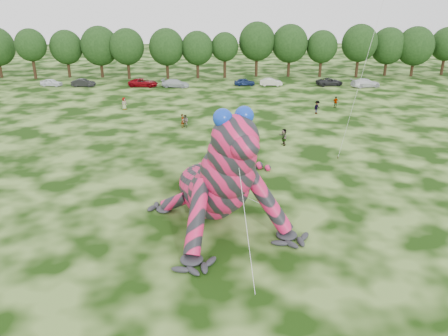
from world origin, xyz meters
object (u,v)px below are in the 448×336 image
car_1 (83,83)px  spectator_5 (284,137)px  tree_7 (167,54)px  spectator_4 (124,103)px  car_7 (366,83)px  tree_3 (32,54)px  tree_8 (197,55)px  tree_13 (359,51)px  spectator_2 (317,107)px  tree_10 (257,49)px  car_5 (271,82)px  tree_6 (127,54)px  car_3 (175,83)px  tree_12 (321,54)px  tree_9 (225,55)px  car_2 (143,83)px  car_0 (51,82)px  spectator_0 (183,121)px  car_4 (245,82)px  tree_5 (100,52)px  tree_11 (290,51)px  tree_16 (445,51)px  spectator_3 (336,102)px  inflatable_gecko (206,156)px  tree_15 (415,52)px  tree_14 (388,52)px  spectator_1 (186,121)px  tree_4 (67,54)px

car_1 → spectator_5: (30.60, -33.19, 0.24)m
tree_7 → car_1: size_ratio=2.31×
spectator_4 → car_7: bearing=-38.4°
tree_3 → tree_8: 31.50m
tree_13 → spectator_2: tree_13 is taller
tree_3 → spectator_2: 56.17m
tree_10 → tree_13: (19.73, -1.45, -0.19)m
car_5 → tree_6: bearing=76.0°
car_3 → tree_12: bearing=-60.4°
tree_6 → tree_12: bearing=1.6°
tree_9 → car_2: tree_9 is taller
car_0 → spectator_0: size_ratio=2.27×
tree_7 → car_4: bearing=-27.2°
tree_5 → car_7: 50.24m
tree_3 → car_7: tree_3 is taller
tree_11 → tree_16: 31.69m
tree_13 → spectator_0: (-32.34, -34.04, -4.22)m
tree_7 → spectator_3: size_ratio=5.84×
spectator_0 → spectator_4: (-8.90, 9.39, 0.01)m
tree_5 → inflatable_gecko: bearing=-70.1°
tree_13 → tree_11: bearing=175.4°
tree_15 → spectator_5: (-32.28, -41.76, -3.90)m
tree_5 → spectator_0: tree_5 is taller
spectator_2 → spectator_3: bearing=-0.3°
tree_11 → tree_14: (19.68, 0.53, -0.33)m
tree_9 → tree_12: 18.95m
tree_9 → car_1: bearing=-162.3°
spectator_3 → tree_15: bearing=-135.7°
tree_5 → spectator_4: (9.01, -25.96, -4.04)m
tree_15 → tree_13: bearing=-176.7°
tree_3 → tree_11: (49.50, 1.13, 0.31)m
tree_15 → car_4: tree_15 is taller
car_0 → inflatable_gecko: bearing=-140.8°
tree_3 → spectator_1: bearing=-47.8°
tree_5 → spectator_3: tree_5 is taller
car_2 → car_0: bearing=94.3°
tree_16 → car_3: size_ratio=1.94×
tree_7 → spectator_5: (16.28, -40.79, -3.82)m
tree_4 → tree_5: tree_5 is taller
tree_10 → spectator_2: 30.27m
tree_8 → tree_10: size_ratio=0.85×
tree_9 → tree_15: (37.41, 0.43, 0.48)m
tree_5 → tree_9: bearing=-2.6°
tree_7 → tree_15: bearing=1.1°
tree_14 → car_0: size_ratio=2.45×
tree_13 → spectator_5: bearing=-117.0°
tree_5 → tree_14: size_ratio=1.04×
tree_6 → tree_9: tree_6 is taller
tree_15 → spectator_4: (-52.59, -25.30, -3.96)m
tree_5 → car_7: (48.78, -11.26, -4.14)m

